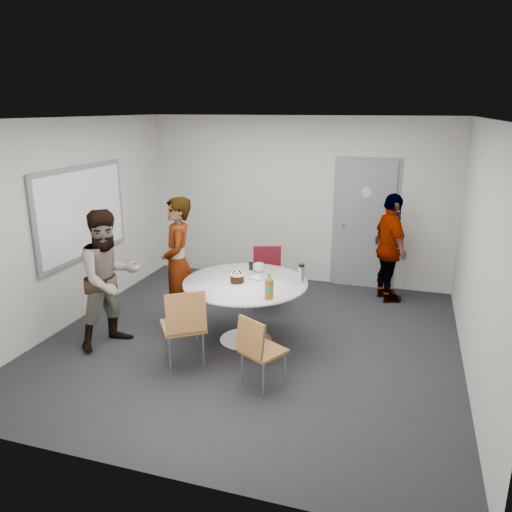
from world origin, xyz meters
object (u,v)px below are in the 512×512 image
(chair_near_left, at_px, (184,322))
(person_right, at_px, (390,248))
(door, at_px, (365,225))
(table, at_px, (247,290))
(chair_near_right, at_px, (258,347))
(person_main, at_px, (178,263))
(person_left, at_px, (109,279))
(whiteboard, at_px, (82,213))
(chair_far, at_px, (267,271))

(chair_near_left, xyz_separation_m, person_right, (2.01, 2.84, 0.23))
(door, bearing_deg, table, -114.57)
(door, bearing_deg, chair_near_left, -114.97)
(chair_near_right, relative_size, person_main, 0.46)
(door, bearing_deg, person_right, -50.62)
(door, relative_size, person_main, 1.22)
(door, distance_m, person_right, 0.72)
(person_left, bearing_deg, chair_near_left, -78.72)
(whiteboard, distance_m, chair_far, 2.68)
(door, height_order, chair_near_right, door)
(chair_near_left, distance_m, person_right, 3.49)
(door, xyz_separation_m, chair_far, (-1.24, -1.29, -0.48))
(chair_far, height_order, person_main, person_main)
(door, bearing_deg, chair_near_right, -101.04)
(door, distance_m, chair_near_left, 3.75)
(table, height_order, person_main, person_main)
(person_main, distance_m, person_right, 3.14)
(chair_near_right, bearing_deg, chair_far, 132.84)
(chair_near_left, bearing_deg, person_main, 82.94)
(door, xyz_separation_m, chair_near_right, (-0.69, -3.53, -0.54))
(whiteboard, bearing_deg, person_left, -41.56)
(chair_far, bearing_deg, person_main, 30.37)
(chair_near_right, relative_size, person_right, 0.49)
(person_right, bearing_deg, person_left, 102.35)
(whiteboard, bearing_deg, chair_near_right, -23.42)
(door, relative_size, person_left, 1.25)
(person_right, bearing_deg, person_main, 98.09)
(chair_far, bearing_deg, door, -151.38)
(chair_near_left, height_order, chair_far, chair_near_left)
(whiteboard, relative_size, chair_far, 2.13)
(door, distance_m, chair_far, 1.85)
(chair_far, distance_m, person_right, 1.86)
(door, xyz_separation_m, table, (-1.14, -2.50, -0.34))
(whiteboard, distance_m, chair_near_left, 2.43)
(person_left, relative_size, person_right, 1.03)
(whiteboard, height_order, chair_near_right, whiteboard)
(chair_near_left, height_order, chair_near_right, chair_near_left)
(table, height_order, person_left, person_left)
(chair_far, relative_size, person_left, 0.53)
(person_right, bearing_deg, door, 13.01)
(table, distance_m, person_main, 1.05)
(chair_far, height_order, person_right, person_right)
(chair_near_right, xyz_separation_m, chair_far, (-0.55, 2.24, 0.05))
(chair_far, bearing_deg, person_right, -173.22)
(table, bearing_deg, chair_far, 94.36)
(chair_far, bearing_deg, table, 76.75)
(door, relative_size, chair_near_right, 2.62)
(chair_near_right, distance_m, chair_far, 2.30)
(door, relative_size, chair_near_left, 2.23)
(whiteboard, distance_m, table, 2.55)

